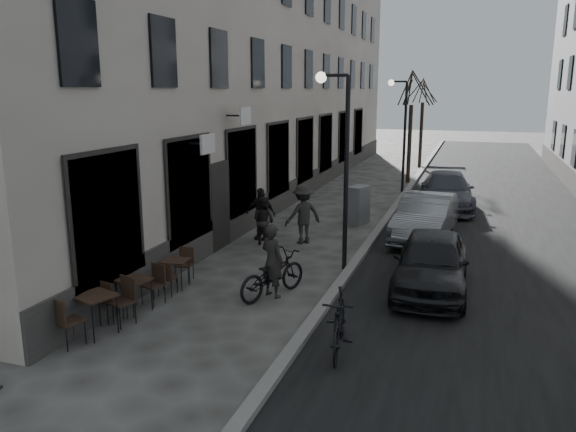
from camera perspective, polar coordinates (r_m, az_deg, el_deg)
The scene contains 21 objects.
ground at distance 9.72m, azimuth -2.51°, elevation -15.90°, with size 120.00×120.00×0.00m, color #3A3835.
road at distance 24.42m, azimuth 19.91°, elevation 0.98°, with size 7.30×60.00×0.00m, color black.
kerb at distance 24.56m, azimuth 11.39°, elevation 1.70°, with size 0.25×60.00×0.12m, color slate.
building_left at distance 26.30m, azimuth -2.02°, elevation 20.04°, with size 4.00×35.00×16.00m, color gray.
streetlamp_near at distance 14.41m, azimuth 5.33°, elevation 6.72°, with size 0.90×0.28×5.09m.
streetlamp_far at distance 26.20m, azimuth 11.44°, elevation 9.22°, with size 0.90×0.28×5.09m.
tree_near at distance 29.13m, azimuth 12.49°, elevation 12.46°, with size 2.40×2.40×5.70m.
tree_far at distance 35.10m, azimuth 13.58°, elevation 12.41°, with size 2.40×2.40×5.70m.
bistro_set_a at distance 11.57m, azimuth -18.93°, elevation -9.07°, with size 0.90×1.69×0.96m.
bistro_set_b at distance 12.48m, azimuth -15.37°, elevation -7.43°, with size 0.78×1.54×0.88m.
bistro_set_c at distance 13.75m, azimuth -11.30°, elevation -5.46°, with size 0.62×1.41×0.82m.
utility_cabinet at distance 19.94m, azimuth 7.18°, elevation 1.11°, with size 0.49×0.90×1.34m, color slate.
bicycle at distance 12.90m, azimuth -1.60°, elevation -5.96°, with size 0.69×1.99×1.05m, color black.
cyclist_rider at distance 12.80m, azimuth -1.61°, elevation -4.55°, with size 0.62×0.41×1.71m, color black.
pedestrian_near at distance 17.10m, azimuth -2.47°, elevation -0.48°, with size 0.73×0.57×1.50m, color black.
pedestrian_mid at distance 17.22m, azimuth 1.52°, elevation 0.19°, with size 1.18×0.68×1.83m, color #262421.
pedestrian_far at distance 17.71m, azimuth -2.80°, elevation 0.23°, with size 0.97×0.40×1.65m, color black.
car_near at distance 13.63m, azimuth 14.36°, elevation -4.55°, with size 1.66×4.11×1.40m, color black.
car_mid at distance 18.22m, azimuth 13.80°, elevation -0.14°, with size 1.51×4.33×1.43m, color gray.
car_far at distance 23.21m, azimuth 15.80°, elevation 2.47°, with size 1.99×4.90×1.42m, color #3A3B44.
moped at distance 10.30m, azimuth 5.23°, elevation -10.75°, with size 0.53×1.87×1.12m, color black.
Camera 1 is at (3.09, -7.95, 4.66)m, focal length 35.00 mm.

